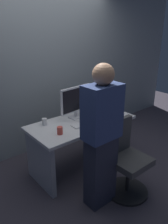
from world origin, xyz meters
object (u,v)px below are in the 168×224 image
(cup_by_monitor, at_px, (45,122))
(cell_phone, at_px, (114,116))
(cup_near_keyboard, at_px, (60,130))
(keyboard, at_px, (86,123))
(book_stack, at_px, (101,108))
(office_chair, at_px, (125,161))
(mouse, at_px, (103,117))
(desk, at_px, (82,135))
(person_at_desk, at_px, (101,138))
(monitor, at_px, (76,100))

(cup_by_monitor, xyz_separation_m, cell_phone, (0.93, -0.40, -0.04))
(cup_near_keyboard, bearing_deg, cup_by_monitor, 90.83)
(keyboard, relative_size, book_stack, 1.98)
(office_chair, relative_size, mouse, 9.40)
(desk, relative_size, cup_by_monitor, 16.21)
(keyboard, distance_m, cup_near_keyboard, 0.45)
(office_chair, distance_m, keyboard, 0.72)
(desk, relative_size, book_stack, 6.83)
(cup_near_keyboard, bearing_deg, person_at_desk, -73.62)
(keyboard, height_order, cup_near_keyboard, cup_near_keyboard)
(person_at_desk, relative_size, cup_near_keyboard, 17.17)
(cup_near_keyboard, distance_m, cup_by_monitor, 0.36)
(office_chair, distance_m, cup_by_monitor, 1.16)
(person_at_desk, xyz_separation_m, cell_phone, (0.76, 0.52, -0.11))
(desk, height_order, monitor, monitor)
(desk, height_order, cell_phone, cell_phone)
(person_at_desk, relative_size, mouse, 16.39)
(desk, relative_size, person_at_desk, 0.91)
(book_stack, bearing_deg, person_at_desk, -133.50)
(cup_near_keyboard, relative_size, cell_phone, 0.66)
(cup_by_monitor, relative_size, book_stack, 0.42)
(person_at_desk, bearing_deg, cup_by_monitor, 100.45)
(monitor, relative_size, cup_by_monitor, 5.90)
(desk, height_order, book_stack, book_stack)
(desk, bearing_deg, cup_near_keyboard, -163.03)
(person_at_desk, distance_m, monitor, 0.92)
(person_at_desk, bearing_deg, desk, 67.11)
(cup_near_keyboard, bearing_deg, office_chair, -48.66)
(desk, relative_size, keyboard, 3.45)
(office_chair, bearing_deg, desk, 96.04)
(monitor, xyz_separation_m, keyboard, (-0.03, -0.27, -0.25))
(desk, distance_m, person_at_desk, 0.82)
(cup_near_keyboard, distance_m, cell_phone, 0.92)
(person_at_desk, height_order, cup_by_monitor, person_at_desk)
(office_chair, distance_m, cell_phone, 0.75)
(person_at_desk, height_order, book_stack, person_at_desk)
(desk, distance_m, keyboard, 0.26)
(monitor, bearing_deg, desk, -98.34)
(keyboard, bearing_deg, office_chair, -81.45)
(cup_by_monitor, height_order, cell_phone, cup_by_monitor)
(desk, xyz_separation_m, book_stack, (0.46, 0.10, 0.29))
(keyboard, distance_m, book_stack, 0.52)
(office_chair, distance_m, cup_near_keyboard, 0.88)
(monitor, height_order, mouse, monitor)
(keyboard, height_order, cell_phone, keyboard)
(person_at_desk, bearing_deg, book_stack, 46.50)
(cell_phone, bearing_deg, monitor, 154.38)
(desk, bearing_deg, mouse, -20.61)
(cup_near_keyboard, relative_size, cup_by_monitor, 1.04)
(keyboard, bearing_deg, desk, 84.71)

